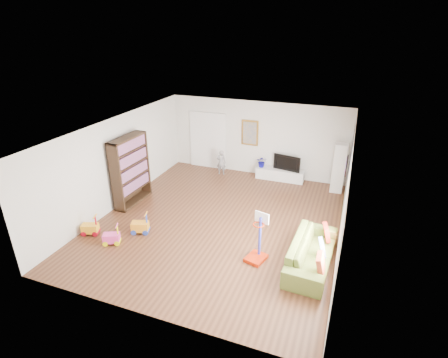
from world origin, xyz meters
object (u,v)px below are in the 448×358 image
at_px(media_console, 280,174).
at_px(bookshelf, 131,171).
at_px(sofa, 312,252).
at_px(basketball_hoop, 257,238).

relative_size(media_console, bookshelf, 0.80).
distance_m(bookshelf, sofa, 5.83).
relative_size(media_console, basketball_hoop, 1.40).
xyz_separation_m(media_console, sofa, (1.72, -4.53, 0.13)).
bearing_deg(bookshelf, basketball_hoop, -17.48).
relative_size(bookshelf, sofa, 0.95).
bearing_deg(media_console, sofa, -69.62).
relative_size(sofa, basketball_hoop, 1.86).
height_order(media_console, bookshelf, bookshelf).
bearing_deg(bookshelf, sofa, -10.76).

